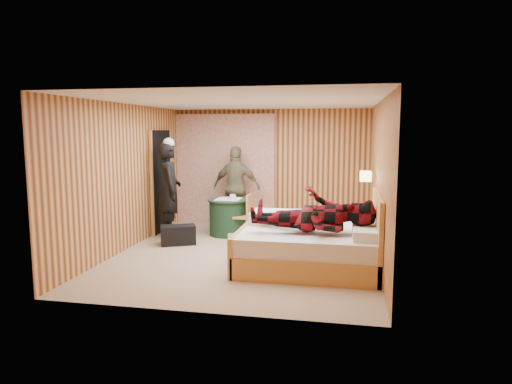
% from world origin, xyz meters
% --- Properties ---
extents(floor, '(4.20, 5.00, 0.01)m').
position_xyz_m(floor, '(0.00, 0.00, 0.00)').
color(floor, tan).
rests_on(floor, ground).
extents(ceiling, '(4.20, 5.00, 0.01)m').
position_xyz_m(ceiling, '(0.00, 0.00, 2.50)').
color(ceiling, white).
rests_on(ceiling, wall_back).
extents(wall_back, '(4.20, 0.02, 2.50)m').
position_xyz_m(wall_back, '(0.00, 2.50, 1.25)').
color(wall_back, '#DE9F55').
rests_on(wall_back, floor).
extents(wall_left, '(0.02, 5.00, 2.50)m').
position_xyz_m(wall_left, '(-2.10, 0.00, 1.25)').
color(wall_left, '#DE9F55').
rests_on(wall_left, floor).
extents(wall_right, '(0.02, 5.00, 2.50)m').
position_xyz_m(wall_right, '(2.10, 0.00, 1.25)').
color(wall_right, '#DE9F55').
rests_on(wall_right, floor).
extents(curtain, '(2.20, 0.08, 2.40)m').
position_xyz_m(curtain, '(-1.00, 2.43, 1.20)').
color(curtain, beige).
rests_on(curtain, floor).
extents(doorway, '(0.06, 0.90, 2.05)m').
position_xyz_m(doorway, '(-2.06, 1.40, 1.02)').
color(doorway, black).
rests_on(doorway, floor).
extents(wall_lamp, '(0.26, 0.24, 0.16)m').
position_xyz_m(wall_lamp, '(1.92, 0.45, 1.30)').
color(wall_lamp, gold).
rests_on(wall_lamp, wall_right).
extents(bed, '(2.10, 1.65, 1.14)m').
position_xyz_m(bed, '(1.12, -0.51, 0.33)').
color(bed, '#ECA760').
rests_on(bed, floor).
extents(nightstand, '(0.46, 0.62, 0.60)m').
position_xyz_m(nightstand, '(1.88, 0.60, 0.31)').
color(nightstand, '#ECA760').
rests_on(nightstand, floor).
extents(round_table, '(0.81, 0.81, 0.72)m').
position_xyz_m(round_table, '(-0.65, 1.35, 0.36)').
color(round_table, '#1B3C21').
rests_on(round_table, floor).
extents(chair_far, '(0.50, 0.50, 0.93)m').
position_xyz_m(chair_far, '(-0.66, 1.99, 0.54)').
color(chair_far, '#ECA760').
rests_on(chair_far, floor).
extents(chair_near, '(0.39, 0.39, 0.84)m').
position_xyz_m(chair_near, '(-0.29, 1.19, 0.48)').
color(chair_near, '#ECA760').
rests_on(chair_near, floor).
extents(duffel_bag, '(0.69, 0.55, 0.35)m').
position_xyz_m(duffel_bag, '(-1.35, 0.42, 0.17)').
color(duffel_bag, black).
rests_on(duffel_bag, floor).
extents(sneaker_left, '(0.32, 0.19, 0.13)m').
position_xyz_m(sneaker_left, '(-0.28, 0.95, 0.07)').
color(sneaker_left, white).
rests_on(sneaker_left, floor).
extents(sneaker_right, '(0.25, 0.11, 0.11)m').
position_xyz_m(sneaker_right, '(-0.56, 1.03, 0.06)').
color(sneaker_right, white).
rests_on(sneaker_right, floor).
extents(woman_standing, '(0.67, 0.79, 1.83)m').
position_xyz_m(woman_standing, '(-1.68, 0.90, 0.92)').
color(woman_standing, black).
rests_on(woman_standing, floor).
extents(man_at_table, '(1.04, 0.49, 1.72)m').
position_xyz_m(man_at_table, '(-0.65, 2.03, 0.86)').
color(man_at_table, '#6F6A4A').
rests_on(man_at_table, floor).
extents(man_on_bed, '(0.86, 0.67, 1.77)m').
position_xyz_m(man_on_bed, '(1.15, -0.74, 1.00)').
color(man_on_bed, maroon).
rests_on(man_on_bed, bed).
extents(book_lower, '(0.24, 0.27, 0.02)m').
position_xyz_m(book_lower, '(1.88, 0.55, 0.61)').
color(book_lower, white).
rests_on(book_lower, nightstand).
extents(book_upper, '(0.17, 0.23, 0.02)m').
position_xyz_m(book_upper, '(1.88, 0.55, 0.63)').
color(book_upper, white).
rests_on(book_upper, nightstand).
extents(cup_nightstand, '(0.13, 0.13, 0.09)m').
position_xyz_m(cup_nightstand, '(1.88, 0.73, 0.64)').
color(cup_nightstand, white).
rests_on(cup_nightstand, nightstand).
extents(cup_table, '(0.13, 0.13, 0.10)m').
position_xyz_m(cup_table, '(-0.55, 1.30, 0.77)').
color(cup_table, white).
rests_on(cup_table, round_table).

